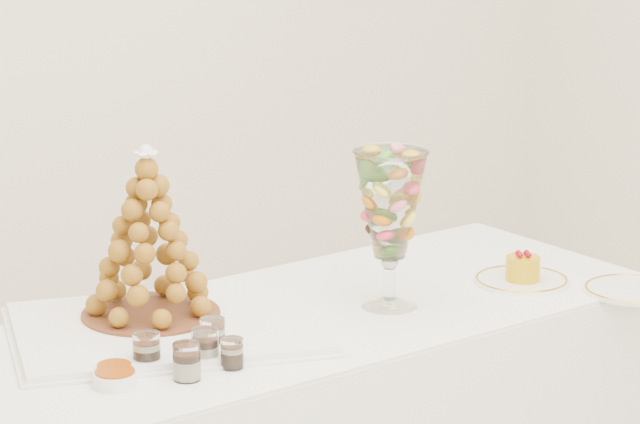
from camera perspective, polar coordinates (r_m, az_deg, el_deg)
lace_tray at (r=3.41m, az=-5.76°, el=-4.38°), size 0.79×0.68×0.02m
macaron_vase at (r=3.51m, az=2.66°, el=0.20°), size 0.17×0.17×0.37m
cake_plate at (r=3.78m, az=7.59°, el=-2.58°), size 0.24×0.24×0.01m
spare_plate at (r=3.76m, az=11.65°, el=-2.90°), size 0.23×0.23×0.01m
verrine_a at (r=3.20m, az=-6.55°, el=-5.21°), size 0.07×0.07×0.08m
verrine_b at (r=3.20m, az=-4.35°, el=-5.10°), size 0.07×0.07×0.08m
verrine_c at (r=3.28m, az=-4.07°, el=-4.63°), size 0.06×0.06×0.07m
verrine_d at (r=3.13m, az=-5.04°, el=-5.63°), size 0.07×0.07×0.08m
verrine_e at (r=3.19m, az=-3.33°, el=-5.33°), size 0.06×0.06×0.06m
ramekin_back at (r=3.16m, az=-7.75°, el=-5.97°), size 0.08×0.08×0.02m
ramekin_front at (r=3.12m, az=-7.72°, el=-6.25°), size 0.09×0.09×0.03m
croquembouche at (r=3.41m, az=-6.48°, el=-0.81°), size 0.32×0.32×0.39m
mousse_cake at (r=3.76m, az=7.64°, el=-2.10°), size 0.09×0.09×0.07m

